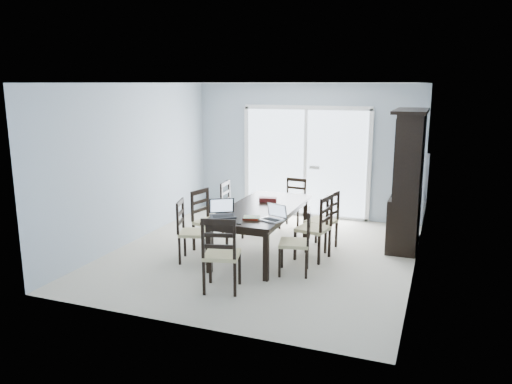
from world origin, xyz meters
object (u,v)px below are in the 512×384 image
(chair_left_far, at_px, (231,202))
(chair_end_near, at_px, (220,247))
(chair_right_near, at_px, (301,234))
(chair_right_mid, at_px, (319,221))
(laptop_silver, at_px, (271,217))
(cell_phone, at_px, (238,224))
(china_hutch, at_px, (408,181))
(dining_table, at_px, (262,212))
(hot_tub, at_px, (292,180))
(chair_right_far, at_px, (327,214))
(game_box, at_px, (268,200))
(chair_left_mid, at_px, (205,213))
(laptop_dark, at_px, (223,213))
(chair_left_near, at_px, (188,224))
(chair_end_far, at_px, (294,198))

(chair_left_far, bearing_deg, chair_end_near, 17.89)
(chair_right_near, bearing_deg, chair_right_mid, -21.40)
(laptop_silver, distance_m, cell_phone, 0.49)
(china_hutch, xyz_separation_m, laptop_silver, (-1.64, -1.92, -0.27))
(dining_table, bearing_deg, chair_right_mid, 3.84)
(hot_tub, bearing_deg, dining_table, -80.63)
(chair_end_near, bearing_deg, hot_tub, 82.44)
(chair_end_near, xyz_separation_m, cell_phone, (-0.00, 0.56, 0.15))
(dining_table, distance_m, hot_tub, 3.49)
(chair_right_far, relative_size, chair_end_near, 0.94)
(dining_table, xyz_separation_m, china_hutch, (2.02, 1.25, 0.40))
(chair_right_near, height_order, chair_right_mid, chair_right_mid)
(chair_left_far, height_order, game_box, chair_left_far)
(chair_left_mid, distance_m, chair_right_mid, 1.82)
(laptop_silver, bearing_deg, chair_end_near, -94.68)
(chair_right_far, height_order, hot_tub, chair_right_far)
(laptop_dark, bearing_deg, chair_left_far, 78.47)
(chair_left_near, xyz_separation_m, chair_right_near, (1.71, 0.09, 0.00))
(chair_right_near, xyz_separation_m, laptop_dark, (-1.09, -0.17, 0.24))
(chair_end_near, distance_m, laptop_silver, 0.98)
(chair_left_far, height_order, cell_phone, chair_left_far)
(chair_left_far, bearing_deg, chair_right_far, 80.38)
(chair_left_far, height_order, chair_right_mid, chair_right_mid)
(chair_left_near, bearing_deg, china_hutch, 106.52)
(chair_left_far, bearing_deg, chair_end_far, 130.87)
(laptop_silver, height_order, cell_phone, laptop_silver)
(chair_right_near, relative_size, chair_right_far, 0.99)
(chair_left_near, height_order, game_box, chair_left_near)
(chair_right_mid, bearing_deg, chair_end_near, 162.39)
(chair_right_near, distance_m, laptop_silver, 0.47)
(china_hutch, height_order, chair_left_near, china_hutch)
(chair_left_near, distance_m, chair_right_mid, 1.95)
(chair_end_far, bearing_deg, chair_end_near, 94.66)
(chair_left_far, bearing_deg, chair_left_near, -5.09)
(chair_right_mid, distance_m, chair_right_far, 0.52)
(dining_table, xyz_separation_m, chair_right_mid, (0.88, 0.06, -0.07))
(chair_right_far, relative_size, game_box, 3.97)
(chair_right_near, height_order, chair_end_near, chair_end_near)
(chair_right_mid, bearing_deg, china_hutch, -33.66)
(chair_right_far, distance_m, game_box, 0.96)
(chair_left_mid, height_order, hot_tub, chair_left_mid)
(chair_end_far, distance_m, hot_tub, 1.90)
(dining_table, relative_size, chair_left_far, 2.04)
(chair_right_far, relative_size, laptop_dark, 2.50)
(china_hutch, height_order, game_box, china_hutch)
(chair_end_far, relative_size, cell_phone, 9.94)
(chair_left_near, xyz_separation_m, chair_end_near, (0.95, -0.90, 0.05))
(chair_left_near, distance_m, cell_phone, 1.02)
(chair_left_far, bearing_deg, chair_right_mid, 64.47)
(chair_left_far, relative_size, laptop_silver, 2.92)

